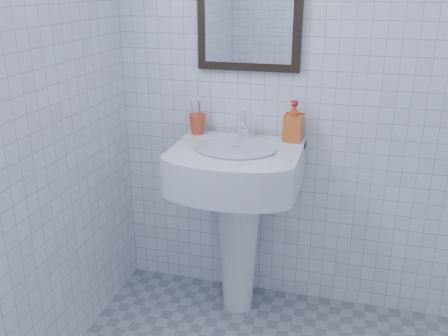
% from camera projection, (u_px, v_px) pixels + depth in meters
% --- Properties ---
extents(wall_back, '(2.20, 0.02, 2.50)m').
position_uv_depth(wall_back, '(337.00, 72.00, 2.33)').
color(wall_back, silver).
rests_on(wall_back, ground).
extents(washbasin, '(0.60, 0.44, 0.93)m').
position_uv_depth(washbasin, '(238.00, 202.00, 2.46)').
color(washbasin, white).
rests_on(washbasin, ground).
extents(faucet, '(0.06, 0.13, 0.15)m').
position_uv_depth(faucet, '(244.00, 127.00, 2.44)').
color(faucet, white).
rests_on(faucet, washbasin).
extents(toothbrush_cup, '(0.10, 0.10, 0.10)m').
position_uv_depth(toothbrush_cup, '(198.00, 124.00, 2.53)').
color(toothbrush_cup, '#D84224').
rests_on(toothbrush_cup, washbasin).
extents(soap_dispenser, '(0.09, 0.10, 0.19)m').
position_uv_depth(soap_dispenser, '(294.00, 121.00, 2.39)').
color(soap_dispenser, '#E64316').
rests_on(soap_dispenser, washbasin).
extents(wall_mirror, '(0.50, 0.04, 0.62)m').
position_uv_depth(wall_mirror, '(249.00, 4.00, 2.31)').
color(wall_mirror, black).
rests_on(wall_mirror, wall_back).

